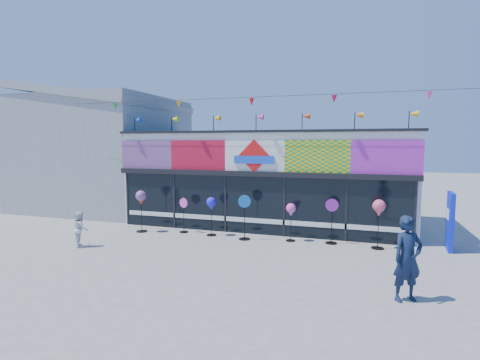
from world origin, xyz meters
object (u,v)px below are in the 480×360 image
at_px(child, 81,229).
at_px(adult_man, 408,259).
at_px(spinner_3, 244,216).
at_px(spinner_4, 291,211).
at_px(spinner_5, 332,220).
at_px(spinner_2, 211,205).
at_px(blue_sign, 450,221).
at_px(spinner_0, 141,199).
at_px(spinner_1, 184,214).
at_px(spinner_6, 379,209).

bearing_deg(child, adult_man, -141.50).
xyz_separation_m(adult_man, child, (-10.30, 1.42, -0.37)).
relative_size(spinner_3, child, 1.36).
xyz_separation_m(spinner_4, spinner_5, (1.45, 0.10, -0.27)).
bearing_deg(adult_man, child, 141.60).
relative_size(spinner_2, spinner_3, 0.90).
relative_size(blue_sign, adult_man, 1.00).
xyz_separation_m(spinner_0, spinner_2, (2.93, 0.31, -0.14)).
distance_m(adult_man, child, 10.41).
relative_size(spinner_5, adult_man, 0.82).
xyz_separation_m(blue_sign, spinner_5, (-3.84, -0.40, -0.13)).
distance_m(spinner_1, spinner_3, 2.68).
relative_size(spinner_1, adult_man, 0.71).
bearing_deg(spinner_1, blue_sign, 3.01).
bearing_deg(spinner_5, spinner_3, -172.38).
bearing_deg(spinner_1, spinner_6, -0.66).
distance_m(spinner_0, spinner_4, 6.04).
relative_size(spinner_0, spinner_4, 1.20).
height_order(spinner_0, spinner_4, spinner_0).
relative_size(spinner_2, spinner_4, 1.08).
bearing_deg(spinner_3, spinner_0, -178.43).
bearing_deg(spinner_6, spinner_1, 179.34).
relative_size(spinner_0, spinner_5, 1.04).
relative_size(spinner_5, spinner_6, 0.95).
height_order(spinner_5, adult_man, adult_man).
distance_m(spinner_2, spinner_3, 1.46).
height_order(spinner_0, spinner_1, spinner_0).
relative_size(blue_sign, spinner_5, 1.21).
bearing_deg(spinner_4, spinner_2, -177.70).
bearing_deg(spinner_2, blue_sign, 4.30).
distance_m(spinner_4, child, 7.47).
relative_size(adult_man, child, 1.59).
bearing_deg(spinner_6, child, -163.76).
bearing_deg(spinner_3, spinner_1, 173.25).
bearing_deg(spinner_3, spinner_4, 10.61).
relative_size(spinner_3, spinner_6, 0.99).
bearing_deg(adult_man, spinner_5, 83.59).
relative_size(blue_sign, spinner_4, 1.39).
height_order(spinner_1, spinner_6, spinner_6).
distance_m(spinner_3, spinner_5, 3.16).
height_order(blue_sign, spinner_3, blue_sign).
bearing_deg(spinner_2, spinner_4, 2.30).
bearing_deg(blue_sign, spinner_2, -171.02).
bearing_deg(spinner_1, spinner_0, -165.51).
distance_m(spinner_5, spinner_6, 1.65).
xyz_separation_m(spinner_4, spinner_6, (3.01, -0.08, 0.24)).
height_order(adult_man, child, adult_man).
xyz_separation_m(spinner_4, child, (-6.84, -2.96, -0.51)).
distance_m(spinner_2, child, 4.74).
height_order(spinner_4, spinner_5, spinner_5).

